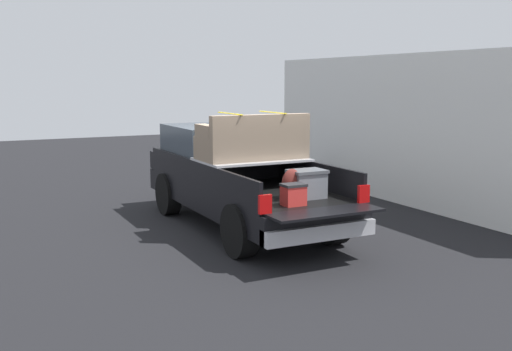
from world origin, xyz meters
TOP-DOWN VIEW (x-y plane):
  - ground_plane at (0.00, 0.00)m, footprint 40.00×40.00m
  - pickup_truck at (0.37, -0.00)m, footprint 6.05×2.06m
  - building_facade at (0.60, -4.35)m, footprint 10.24×0.36m
  - trash_can at (3.31, -2.94)m, footprint 0.60×0.60m

SIDE VIEW (x-z plane):
  - ground_plane at x=0.00m, z-range 0.00..0.00m
  - trash_can at x=3.31m, z-range 0.01..0.99m
  - pickup_truck at x=0.37m, z-range -0.13..2.10m
  - building_facade at x=0.60m, z-range 0.00..3.39m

